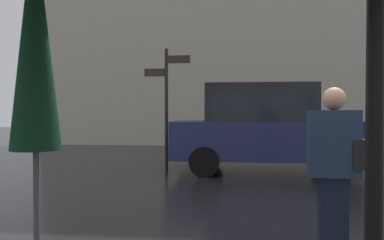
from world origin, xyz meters
TOP-DOWN VIEW (x-y plane):
  - folded_patio_umbrella_near at (-1.90, -0.57)m, footprint 0.40×0.40m
  - pedestrian_with_bag at (0.20, 1.08)m, footprint 0.50×0.24m
  - parked_car_left at (-0.11, 6.55)m, footprint 4.37×2.04m
  - street_signpost at (-2.42, 6.45)m, footprint 1.08×0.08m

SIDE VIEW (x-z plane):
  - pedestrian_with_bag at x=0.20m, z-range 0.11..1.73m
  - parked_car_left at x=-0.11m, z-range 0.00..2.01m
  - street_signpost at x=-2.42m, z-range 0.31..3.16m
  - folded_patio_umbrella_near at x=-1.90m, z-range 0.46..3.03m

